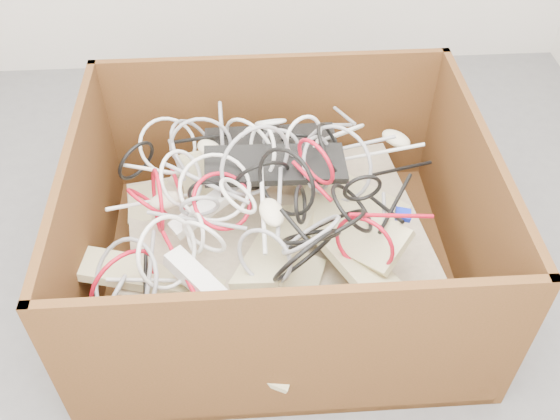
{
  "coord_description": "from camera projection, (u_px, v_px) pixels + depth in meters",
  "views": [
    {
      "loc": [
        -0.02,
        -1.17,
        1.64
      ],
      "look_at": [
        0.06,
        0.17,
        0.3
      ],
      "focal_mm": 39.99,
      "sensor_mm": 36.0,
      "label": 1
    }
  ],
  "objects": [
    {
      "name": "ground",
      "position": [
        264.0,
        316.0,
        1.99
      ],
      "size": [
        3.0,
        3.0,
        0.0
      ],
      "primitive_type": "plane",
      "color": "#555558",
      "rests_on": "ground"
    },
    {
      "name": "cardboard_box",
      "position": [
        275.0,
        250.0,
        2.0
      ],
      "size": [
        1.2,
        1.0,
        0.57
      ],
      "color": "#3E2C0F",
      "rests_on": "ground"
    },
    {
      "name": "keyboard_pile",
      "position": [
        273.0,
        215.0,
        1.92
      ],
      "size": [
        1.04,
        0.89,
        0.35
      ],
      "color": "beige",
      "rests_on": "cardboard_box"
    },
    {
      "name": "mice_scatter",
      "position": [
        270.0,
        208.0,
        1.84
      ],
      "size": [
        0.87,
        0.73,
        0.2
      ],
      "color": "beige",
      "rests_on": "keyboard_pile"
    },
    {
      "name": "power_strip_left",
      "position": [
        211.0,
        204.0,
        1.83
      ],
      "size": [
        0.25,
        0.19,
        0.11
      ],
      "primitive_type": "cube",
      "rotation": [
        0.14,
        -0.26,
        0.58
      ],
      "color": "white",
      "rests_on": "keyboard_pile"
    },
    {
      "name": "power_strip_right",
      "position": [
        208.0,
        289.0,
        1.65
      ],
      "size": [
        0.25,
        0.25,
        0.1
      ],
      "primitive_type": "cube",
      "rotation": [
        -0.1,
        0.17,
        -0.82
      ],
      "color": "white",
      "rests_on": "keyboard_pile"
    },
    {
      "name": "vga_plug",
      "position": [
        403.0,
        215.0,
        1.82
      ],
      "size": [
        0.05,
        0.05,
        0.03
      ],
      "primitive_type": "cube",
      "rotation": [
        0.09,
        0.14,
        -0.17
      ],
      "color": "#0D22CD",
      "rests_on": "keyboard_pile"
    },
    {
      "name": "cable_tangle",
      "position": [
        243.0,
        190.0,
        1.82
      ],
      "size": [
        1.08,
        0.84,
        0.49
      ],
      "color": "silver",
      "rests_on": "keyboard_pile"
    }
  ]
}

